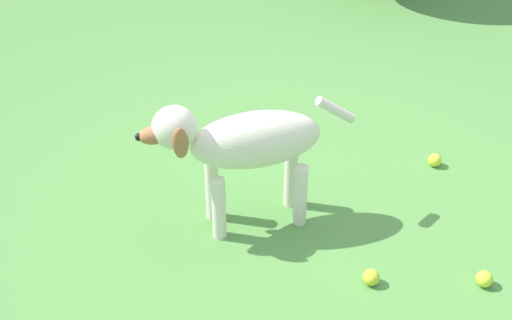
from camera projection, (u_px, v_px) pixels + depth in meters
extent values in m
plane|color=#548C42|center=(309.00, 209.00, 2.94)|extent=(14.00, 14.00, 0.00)
ellipsoid|color=silver|center=(256.00, 140.00, 2.65)|extent=(0.49, 0.56, 0.24)
cylinder|color=silver|center=(219.00, 208.00, 2.71)|extent=(0.06, 0.06, 0.29)
cylinder|color=silver|center=(212.00, 190.00, 2.82)|extent=(0.06, 0.06, 0.29)
cylinder|color=silver|center=(300.00, 195.00, 2.78)|extent=(0.06, 0.06, 0.29)
cylinder|color=silver|center=(291.00, 177.00, 2.89)|extent=(0.06, 0.06, 0.29)
ellipsoid|color=silver|center=(174.00, 127.00, 2.53)|extent=(0.23, 0.24, 0.18)
ellipsoid|color=#9E663D|center=(154.00, 135.00, 2.52)|extent=(0.14, 0.15, 0.07)
sphere|color=black|center=(139.00, 137.00, 2.51)|extent=(0.03, 0.03, 0.03)
ellipsoid|color=#9E663D|center=(181.00, 143.00, 2.47)|extent=(0.06, 0.07, 0.13)
ellipsoid|color=#9E663D|center=(174.00, 121.00, 2.61)|extent=(0.06, 0.07, 0.13)
cylinder|color=silver|center=(335.00, 110.00, 2.67)|extent=(0.14, 0.17, 0.14)
sphere|color=#CAD732|center=(371.00, 277.00, 2.54)|extent=(0.07, 0.07, 0.07)
sphere|color=yellow|center=(233.00, 140.00, 3.36)|extent=(0.07, 0.07, 0.07)
sphere|color=#C5E235|center=(484.00, 279.00, 2.53)|extent=(0.07, 0.07, 0.07)
sphere|color=#CEDD34|center=(435.00, 160.00, 3.21)|extent=(0.07, 0.07, 0.07)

